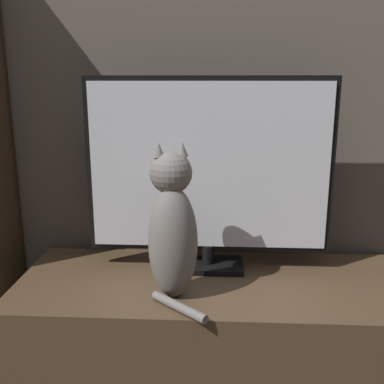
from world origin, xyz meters
TOP-DOWN VIEW (x-y plane):
  - wall_back at (0.00, 1.22)m, footprint 4.80×0.05m
  - tv_stand at (0.00, 0.91)m, footprint 1.46×0.55m
  - tv at (-0.06, 1.02)m, footprint 0.88×0.16m
  - cat at (-0.17, 0.79)m, footprint 0.21×0.29m

SIDE VIEW (x-z plane):
  - tv_stand at x=0.00m, z-range 0.00..0.50m
  - cat at x=-0.17m, z-range 0.48..0.97m
  - tv at x=-0.06m, z-range 0.52..1.21m
  - wall_back at x=0.00m, z-range 0.00..2.60m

